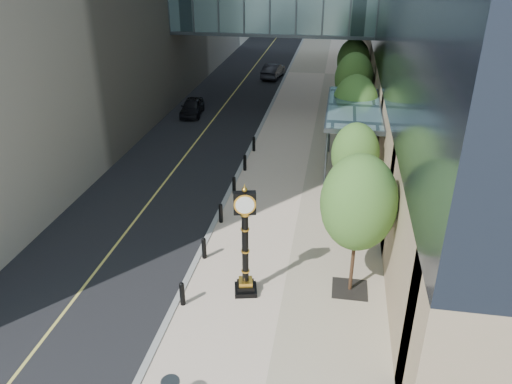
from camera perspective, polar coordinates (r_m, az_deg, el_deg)
ground at (r=18.53m, az=-0.96°, el=-15.65°), size 320.00×320.00×0.00m
road at (r=55.74m, az=-0.61°, el=13.65°), size 8.00×180.00×0.02m
sidewalk at (r=54.93m, az=7.86°, el=13.24°), size 8.00×180.00×0.06m
curb at (r=55.19m, az=3.60°, el=13.50°), size 0.25×180.00×0.07m
skywalk at (r=42.13m, az=2.00°, el=20.08°), size 17.00×4.20×5.80m
entrance_canopy at (r=28.71m, az=11.09°, el=9.35°), size 3.00×8.00×4.38m
bollard_row at (r=26.00m, az=-3.24°, el=-0.83°), size 0.20×16.20×0.90m
street_trees at (r=30.84m, az=11.22°, el=9.70°), size 2.82×28.74×5.79m
street_clock at (r=19.02m, az=-1.24°, el=-6.56°), size 1.03×1.03×4.61m
pedestrian at (r=27.11m, az=9.61°, el=0.88°), size 0.69×0.57×1.62m
car_near at (r=40.95m, az=-7.31°, el=9.64°), size 1.93×4.03×1.33m
car_far at (r=52.66m, az=1.97°, el=13.69°), size 2.04×4.54×1.45m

